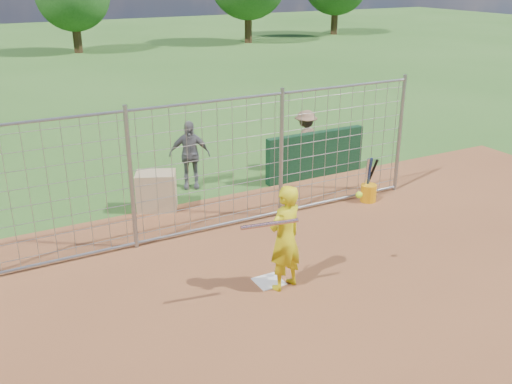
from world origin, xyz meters
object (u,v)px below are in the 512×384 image
bucket_with_bats (368,190)px  bystander_b (189,155)px  bystander_c (305,140)px  batter (285,238)px  equipment_bin (156,191)px

bucket_with_bats → bystander_b: bearing=139.7°
bystander_c → bucket_with_bats: 2.48m
batter → bystander_c: bearing=-141.2°
equipment_bin → bucket_with_bats: bucket_with_bats is taller
batter → bucket_with_bats: (3.41, 2.20, -0.61)m
equipment_bin → bucket_with_bats: size_ratio=0.82×
bystander_c → bucket_with_bats: bystander_c is taller
bystander_b → equipment_bin: 1.44m
batter → bystander_b: 4.79m
bucket_with_bats → batter: bearing=-147.2°
batter → bystander_c: batter is taller
bystander_b → bucket_with_bats: size_ratio=1.60×
batter → bystander_c: 5.71m
bystander_c → bucket_with_bats: (0.06, -2.43, -0.50)m
bystander_c → equipment_bin: 4.15m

